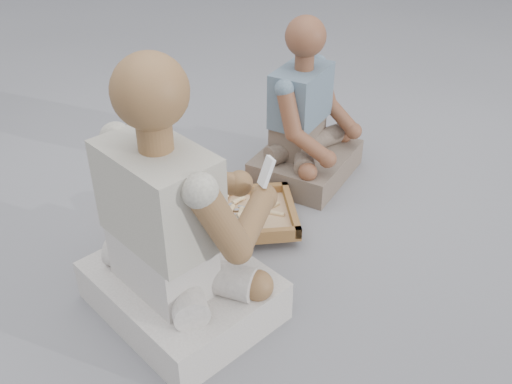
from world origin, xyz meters
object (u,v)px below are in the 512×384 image
craftsman (176,235)px  companion (306,127)px  carved_panel (181,205)px  tool_tray (242,215)px

craftsman → companion: bearing=107.9°
craftsman → carved_panel: bearing=143.2°
tool_tray → companion: bearing=29.5°
craftsman → companion: (0.90, 0.64, -0.07)m
companion → craftsman: bearing=1.3°
carved_panel → companion: 0.73m
tool_tray → craftsman: 0.62m
craftsman → companion: craftsman is taller
craftsman → tool_tray: bearing=113.5°
craftsman → companion: 1.11m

